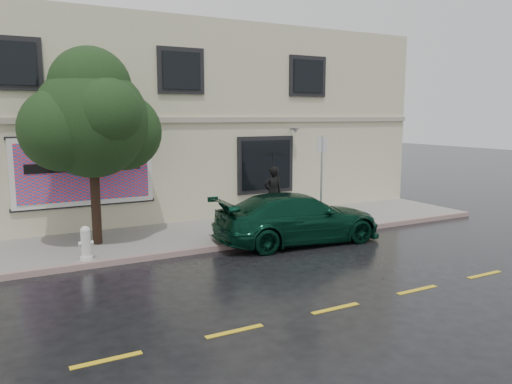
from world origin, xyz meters
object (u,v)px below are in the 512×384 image
car (298,218)px  street_tree (92,122)px  fire_hydrant (86,243)px  pedestrian (273,193)px

car → street_tree: size_ratio=1.02×
car → fire_hydrant: 6.00m
pedestrian → fire_hydrant: pedestrian is taller
street_tree → fire_hydrant: size_ratio=5.76×
pedestrian → street_tree: street_tree is taller
street_tree → fire_hydrant: (-0.56, -1.50, -3.00)m
pedestrian → car: bearing=81.6°
car → pedestrian: pedestrian is taller
street_tree → pedestrian: bearing=3.8°
car → street_tree: 6.45m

